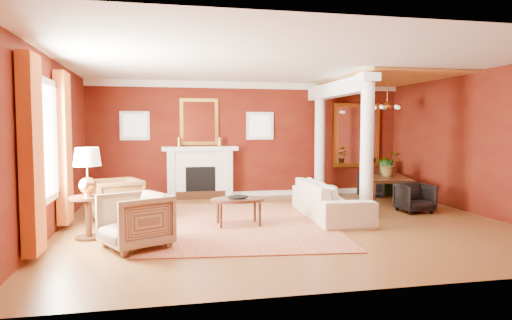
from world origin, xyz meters
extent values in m
plane|color=brown|center=(0.00, 0.00, 0.00)|extent=(8.00, 8.00, 0.00)
cube|color=#571E0C|center=(0.00, 3.50, 1.45)|extent=(8.00, 0.04, 2.90)
cube|color=#571E0C|center=(0.00, -3.50, 1.45)|extent=(8.00, 0.04, 2.90)
cube|color=#571E0C|center=(-4.00, 0.00, 1.45)|extent=(0.04, 7.00, 2.90)
cube|color=#571E0C|center=(4.00, 0.00, 1.45)|extent=(0.04, 7.00, 2.90)
cube|color=white|center=(0.00, 0.00, 2.90)|extent=(8.00, 7.00, 0.04)
cube|color=white|center=(-1.30, 3.33, 0.60)|extent=(1.60, 0.34, 1.20)
cube|color=black|center=(-1.30, 3.16, 0.45)|extent=(0.72, 0.03, 0.70)
cube|color=#33180E|center=(-1.30, 3.16, 0.10)|extent=(1.20, 0.05, 0.20)
cube|color=white|center=(-1.30, 3.29, 1.24)|extent=(1.85, 0.42, 0.10)
cube|color=white|center=(-2.00, 3.30, 0.60)|extent=(0.16, 0.40, 1.20)
cube|color=white|center=(-0.60, 3.30, 0.60)|extent=(0.16, 0.40, 1.20)
cube|color=gold|center=(-1.30, 3.46, 1.90)|extent=(0.95, 0.06, 1.15)
cube|color=white|center=(-1.30, 3.42, 1.90)|extent=(0.78, 0.02, 0.98)
cube|color=white|center=(-2.85, 3.47, 1.80)|extent=(0.70, 0.06, 0.70)
cube|color=white|center=(-2.85, 3.44, 1.80)|extent=(0.54, 0.02, 0.54)
cube|color=white|center=(0.25, 3.47, 1.80)|extent=(0.70, 0.06, 0.70)
cube|color=white|center=(0.25, 3.44, 1.80)|extent=(0.54, 0.02, 0.54)
cube|color=white|center=(-3.98, -0.60, 1.55)|extent=(0.03, 1.30, 1.70)
cube|color=white|center=(-3.95, -1.30, 1.55)|extent=(0.08, 0.10, 1.90)
cube|color=white|center=(-3.95, 0.10, 1.55)|extent=(0.08, 0.10, 1.90)
cube|color=#C25A21|center=(-3.88, -1.60, 1.40)|extent=(0.18, 0.55, 2.60)
cube|color=#C25A21|center=(-3.88, 0.40, 1.40)|extent=(0.18, 0.55, 2.60)
cube|color=white|center=(1.70, 0.30, 0.10)|extent=(0.34, 0.34, 0.20)
cylinder|color=white|center=(1.70, 0.30, 1.45)|extent=(0.26, 0.26, 2.50)
cube|color=white|center=(1.70, 0.30, 2.72)|extent=(0.36, 0.36, 0.16)
cube|color=white|center=(1.70, 3.00, 0.10)|extent=(0.34, 0.34, 0.20)
cylinder|color=white|center=(1.70, 3.00, 1.45)|extent=(0.26, 0.26, 2.50)
cube|color=white|center=(1.70, 3.00, 2.72)|extent=(0.36, 0.36, 0.16)
cube|color=white|center=(1.70, 1.90, 2.62)|extent=(0.30, 3.20, 0.32)
cube|color=#C7813A|center=(2.85, 1.75, 2.87)|extent=(2.30, 3.40, 0.04)
cube|color=gold|center=(2.90, 3.46, 1.55)|extent=(1.30, 0.06, 1.70)
cube|color=white|center=(2.90, 3.42, 1.55)|extent=(1.10, 0.02, 1.50)
cylinder|color=#C17F3C|center=(2.90, 1.80, 2.58)|extent=(0.02, 0.02, 0.65)
sphere|color=#C17F3C|center=(2.90, 1.80, 2.25)|extent=(0.20, 0.20, 0.20)
sphere|color=white|center=(3.18, 1.80, 2.22)|extent=(0.09, 0.09, 0.09)
sphere|color=white|center=(2.99, 2.07, 2.22)|extent=(0.09, 0.09, 0.09)
sphere|color=white|center=(2.67, 1.96, 2.22)|extent=(0.09, 0.09, 0.09)
sphere|color=white|center=(2.67, 1.64, 2.22)|extent=(0.09, 0.09, 0.09)
sphere|color=white|center=(2.99, 1.53, 2.22)|extent=(0.09, 0.09, 0.09)
cube|color=white|center=(0.00, 3.46, 2.82)|extent=(8.00, 0.08, 0.16)
cube|color=white|center=(0.00, 3.46, 0.06)|extent=(8.00, 0.08, 0.12)
cube|color=maroon|center=(-0.82, 0.15, 0.01)|extent=(3.68, 4.64, 0.02)
imported|color=beige|center=(0.97, 0.35, 0.47)|extent=(0.84, 2.45, 0.94)
imported|color=black|center=(-3.08, 0.85, 0.44)|extent=(1.05, 1.08, 0.89)
imported|color=tan|center=(-2.62, -1.22, 0.44)|extent=(1.11, 1.13, 0.88)
cylinder|color=#33180E|center=(-0.90, -0.02, 0.47)|extent=(0.98, 0.98, 0.05)
cylinder|color=#33180E|center=(-1.24, -0.24, 0.22)|extent=(0.05, 0.05, 0.44)
cylinder|color=#33180E|center=(-0.56, -0.24, 0.22)|extent=(0.05, 0.05, 0.44)
cylinder|color=#33180E|center=(-1.24, 0.20, 0.22)|extent=(0.05, 0.05, 0.44)
cylinder|color=#33180E|center=(-0.56, 0.20, 0.22)|extent=(0.05, 0.05, 0.44)
imported|color=#33180E|center=(-0.87, -0.05, 0.60)|extent=(0.16, 0.02, 0.22)
cylinder|color=#33180E|center=(-3.37, -0.47, 0.02)|extent=(0.42, 0.42, 0.04)
cylinder|color=#33180E|center=(-3.37, -0.47, 0.33)|extent=(0.10, 0.10, 0.65)
cylinder|color=#33180E|center=(-3.37, -0.47, 0.65)|extent=(0.58, 0.58, 0.04)
sphere|color=#C17F3C|center=(-3.37, -0.47, 0.84)|extent=(0.27, 0.27, 0.27)
cylinder|color=#C17F3C|center=(-3.37, -0.47, 1.04)|extent=(0.03, 0.03, 0.29)
cone|color=white|center=(-3.37, -0.47, 1.30)|extent=(0.42, 0.42, 0.29)
imported|color=#33180E|center=(2.99, 1.92, 0.48)|extent=(1.07, 1.81, 0.95)
imported|color=black|center=(2.90, 0.53, 0.33)|extent=(0.66, 0.62, 0.66)
imported|color=black|center=(2.99, 2.77, 0.34)|extent=(0.87, 0.85, 0.69)
sphere|color=#143F1D|center=(3.50, 2.91, 0.18)|extent=(0.39, 0.39, 0.39)
cylinder|color=#143F1D|center=(3.50, 2.91, 0.46)|extent=(0.35, 0.35, 0.92)
imported|color=#26591E|center=(3.03, 1.94, 1.18)|extent=(0.53, 0.58, 0.45)
camera|label=1|loc=(-2.24, -7.95, 1.74)|focal=32.00mm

